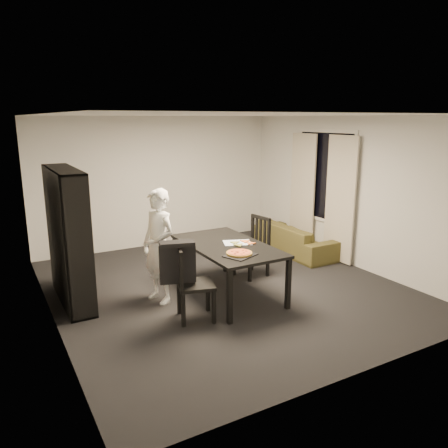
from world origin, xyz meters
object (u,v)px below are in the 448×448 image
dining_table (227,249)px  chair_left (188,279)px  person (159,246)px  sofa (294,238)px  bookshelf (68,237)px  chair_right (255,242)px  baking_tray (240,255)px  pepperoni_pizza (239,253)px

dining_table → chair_left: chair_left is taller
person → chair_left: bearing=-9.9°
sofa → chair_left: bearing=118.9°
bookshelf → chair_right: bookshelf is taller
bookshelf → chair_right: size_ratio=1.92×
baking_tray → pepperoni_pizza: 0.04m
bookshelf → chair_left: bookshelf is taller
baking_tray → person: bearing=136.2°
baking_tray → dining_table: bearing=78.0°
dining_table → baking_tray: (-0.12, -0.55, 0.07)m
chair_left → sofa: 3.49m
dining_table → pepperoni_pizza: (-0.11, -0.52, 0.09)m
dining_table → chair_left: 1.00m
chair_right → baking_tray: bearing=-51.1°
dining_table → chair_left: bearing=-149.8°
chair_right → person: person is taller
dining_table → chair_right: size_ratio=1.86×
dining_table → baking_tray: baking_tray is taller
person → sofa: bearing=88.8°
chair_left → chair_right: 1.95m
dining_table → baking_tray: 0.57m
dining_table → person: bearing=165.1°
chair_left → pepperoni_pizza: chair_left is taller
person → baking_tray: size_ratio=4.05×
chair_right → baking_tray: size_ratio=2.47×
chair_left → pepperoni_pizza: size_ratio=2.81×
dining_table → sofa: dining_table is taller
chair_right → sofa: size_ratio=0.52×
bookshelf → person: size_ratio=1.17×
bookshelf → chair_left: bearing=-48.5°
bookshelf → dining_table: bearing=-22.6°
bookshelf → dining_table: (2.06, -0.86, -0.25)m
dining_table → chair_right: 0.96m
dining_table → sofa: bearing=28.4°
chair_right → pepperoni_pizza: size_ratio=2.82×
pepperoni_pizza → sofa: pepperoni_pizza is taller
baking_tray → pepperoni_pizza: (0.01, 0.04, 0.02)m
chair_left → pepperoni_pizza: bearing=-75.3°
chair_left → bookshelf: bearing=57.4°
dining_table → chair_right: (0.82, 0.49, -0.13)m
dining_table → person: 1.00m
pepperoni_pizza → sofa: 2.90m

